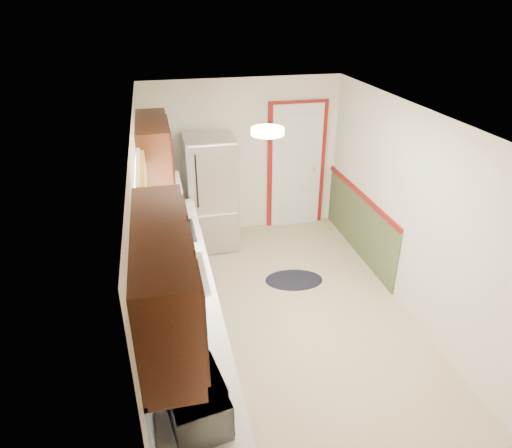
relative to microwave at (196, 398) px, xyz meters
name	(u,v)px	position (x,y,z in m)	size (l,w,h in m)	color
room_shell	(289,232)	(1.20, 1.95, 0.08)	(3.20, 5.20, 2.52)	#C9BB8E
kitchen_run	(177,292)	(-0.04, 1.66, -0.31)	(0.63, 4.00, 2.20)	#37170C
back_wall_trim	(309,178)	(2.19, 4.16, -0.23)	(1.12, 2.30, 2.08)	maroon
ceiling_fixture	(268,131)	(0.90, 1.75, 1.24)	(0.30, 0.30, 0.06)	#FFD88C
microwave	(196,398)	(0.00, 0.00, 0.00)	(0.54, 0.30, 0.36)	white
refrigerator	(211,193)	(0.63, 4.00, -0.27)	(0.71, 0.71, 1.70)	#B7B7BC
rug	(294,280)	(1.54, 2.75, -1.12)	(0.78, 0.50, 0.01)	black
cooktop	(174,232)	(0.01, 2.70, -0.17)	(0.49, 0.58, 0.02)	black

